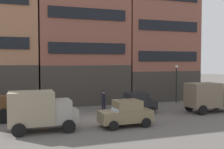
% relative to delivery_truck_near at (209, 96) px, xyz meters
% --- Properties ---
extents(ground_plane, '(120.00, 120.00, 0.00)m').
position_rel_delivery_truck_near_xyz_m(ground_plane, '(-10.03, 0.32, -1.42)').
color(ground_plane, '#605B56').
extents(building_center_left, '(9.87, 5.72, 14.92)m').
position_rel_delivery_truck_near_xyz_m(building_center_left, '(-9.37, 9.16, 6.08)').
color(building_center_left, '#38332D').
rests_on(building_center_left, ground_plane).
extents(building_center_right, '(9.18, 5.72, 17.37)m').
position_rel_delivery_truck_near_xyz_m(building_center_right, '(-0.20, 9.16, 7.31)').
color(building_center_right, '#38332D').
rests_on(building_center_right, ground_plane).
extents(delivery_truck_near, '(4.35, 2.12, 2.62)m').
position_rel_delivery_truck_near_xyz_m(delivery_truck_near, '(0.00, 0.00, 0.00)').
color(delivery_truck_near, '#2D3823').
rests_on(delivery_truck_near, ground_plane).
extents(delivery_truck_far, '(4.38, 2.19, 2.62)m').
position_rel_delivery_truck_near_xyz_m(delivery_truck_far, '(-14.66, -1.94, 0.00)').
color(delivery_truck_far, gray).
rests_on(delivery_truck_far, ground_plane).
extents(sedan_dark, '(3.75, 1.97, 1.83)m').
position_rel_delivery_truck_near_xyz_m(sedan_dark, '(-8.94, -2.43, -0.51)').
color(sedan_dark, '#7A6B4C').
rests_on(sedan_dark, ground_plane).
extents(sedan_light, '(3.84, 2.15, 1.83)m').
position_rel_delivery_truck_near_xyz_m(sedan_light, '(-6.48, 1.46, -0.51)').
color(sedan_light, black).
rests_on(sedan_light, ground_plane).
extents(pedestrian_officer, '(0.50, 0.50, 1.79)m').
position_rel_delivery_truck_near_xyz_m(pedestrian_officer, '(-8.42, 4.44, -0.44)').
color(pedestrian_officer, black).
rests_on(pedestrian_officer, ground_plane).
extents(streetlamp_curbside, '(0.32, 0.32, 4.12)m').
position_rel_delivery_truck_near_xyz_m(streetlamp_curbside, '(0.39, 5.82, 1.25)').
color(streetlamp_curbside, black).
rests_on(streetlamp_curbside, ground_plane).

